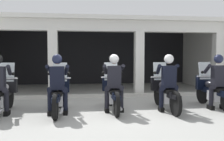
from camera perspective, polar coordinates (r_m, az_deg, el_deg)
ground_plane at (r=9.77m, az=-2.04°, el=-5.58°), size 80.00×80.00×0.00m
station_building at (r=11.59m, az=-4.36°, el=5.77°), size 11.16×4.67×3.10m
kerb_strip at (r=8.83m, az=-3.43°, el=-6.15°), size 10.66×0.24×0.12m
motorcycle_far_left at (r=7.00m, az=-25.06°, el=-5.31°), size 0.62×2.04×1.35m
motorcycle_left at (r=6.60m, az=-12.76°, el=-5.58°), size 0.62×2.04×1.35m
police_officer_left at (r=6.27m, az=-13.08°, el=-2.02°), size 0.63×0.61×1.58m
motorcycle_center at (r=6.75m, az=0.18°, el=-5.30°), size 0.62×2.04×1.35m
police_officer_center at (r=6.42m, az=0.49°, el=-1.81°), size 0.63×0.61×1.58m
motorcycle_right at (r=6.99m, az=12.65°, el=-5.09°), size 0.62×2.04×1.35m
police_officer_right at (r=6.67m, az=13.51°, el=-1.71°), size 0.63×0.61×1.58m
motorcycle_far_right at (r=7.68m, az=23.10°, el=-4.51°), size 0.62×2.04×1.35m
police_officer_far_right at (r=7.39m, az=24.27°, el=-1.43°), size 0.63×0.61×1.58m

